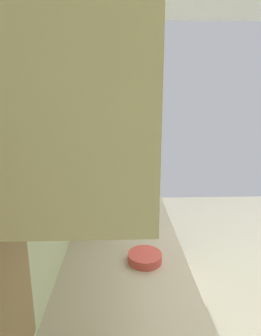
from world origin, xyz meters
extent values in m
cube|color=beige|center=(0.00, 1.63, 1.28)|extent=(3.78, 0.12, 2.55)
cube|color=#BFB39E|center=(-0.40, 1.27, 0.88)|extent=(2.84, 0.64, 0.02)
cube|color=#332819|center=(0.07, 0.96, 0.44)|extent=(0.01, 0.01, 0.80)
cube|color=#332819|center=(0.54, 0.96, 0.44)|extent=(0.01, 0.01, 0.80)
cube|color=beige|center=(-0.40, 1.39, 1.79)|extent=(1.58, 0.36, 0.64)
cube|color=black|center=(1.32, 1.24, 0.45)|extent=(0.62, 0.65, 0.89)
cube|color=black|center=(1.32, 0.91, 0.40)|extent=(0.48, 0.01, 0.49)
cube|color=black|center=(1.32, 1.24, 0.90)|extent=(0.59, 0.62, 0.02)
cube|color=black|center=(1.32, 1.55, 0.98)|extent=(0.59, 0.04, 0.18)
cylinder|color=#38383D|center=(1.19, 1.13, 0.92)|extent=(0.11, 0.11, 0.01)
cylinder|color=#38383D|center=(1.46, 1.13, 0.92)|extent=(0.11, 0.11, 0.01)
cylinder|color=#38383D|center=(1.19, 1.36, 0.92)|extent=(0.11, 0.11, 0.01)
cylinder|color=#38383D|center=(1.46, 1.36, 0.92)|extent=(0.11, 0.11, 0.01)
cube|color=white|center=(0.25, 1.29, 1.05)|extent=(0.45, 0.34, 0.32)
cube|color=black|center=(0.21, 1.11, 1.05)|extent=(0.28, 0.01, 0.22)
cube|color=#2D2D33|center=(0.42, 1.11, 1.05)|extent=(0.08, 0.01, 0.22)
cylinder|color=#D84C47|center=(-0.37, 1.16, 0.91)|extent=(0.17, 0.17, 0.04)
cylinder|color=#D04F46|center=(-0.37, 1.16, 0.92)|extent=(0.14, 0.14, 0.02)
camera|label=1|loc=(-1.58, 1.27, 1.68)|focal=29.37mm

